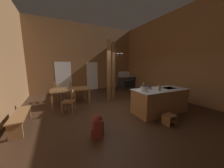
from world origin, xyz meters
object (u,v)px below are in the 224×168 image
object	(u,v)px
dining_table	(70,90)
stockpot_on_counter	(144,89)
stove_range	(127,82)
ladderback_chair_by_post	(59,92)
bottle_short_on_counter	(160,87)
mixing_bowl_on_counter	(149,88)
kitchen_island	(160,101)
step_stool	(169,119)
backpack	(97,125)
ladderback_chair_at_table_end	(73,90)
bottle_tall_on_counter	(143,86)
ladderback_chair_near_window	(70,101)
bench_along_left_wall	(20,118)

from	to	relation	value
dining_table	stockpot_on_counter	xyz separation A→B (m)	(2.12, -2.61, 0.37)
stove_range	ladderback_chair_by_post	xyz separation A→B (m)	(-5.02, -1.18, -0.03)
stockpot_on_counter	bottle_short_on_counter	world-z (taller)	bottle_short_on_counter
mixing_bowl_on_counter	kitchen_island	bearing A→B (deg)	-27.39
stove_range	ladderback_chair_by_post	bearing A→B (deg)	-166.79
dining_table	bottle_short_on_counter	world-z (taller)	bottle_short_on_counter
step_stool	mixing_bowl_on_counter	size ratio (longest dim) A/B	1.59
stockpot_on_counter	step_stool	bearing A→B (deg)	-65.15
ladderback_chair_by_post	stockpot_on_counter	bearing A→B (deg)	-53.37
ladderback_chair_by_post	bottle_short_on_counter	bearing A→B (deg)	-49.85
backpack	bottle_short_on_counter	xyz separation A→B (m)	(2.37, 0.15, 0.74)
step_stool	ladderback_chair_at_table_end	world-z (taller)	ladderback_chair_at_table_end
stove_range	ladderback_chair_by_post	size ratio (longest dim) A/B	1.39
ladderback_chair_at_table_end	backpack	distance (m)	3.86
kitchen_island	step_stool	world-z (taller)	kitchen_island
mixing_bowl_on_counter	bottle_tall_on_counter	distance (m)	0.28
dining_table	bottle_short_on_counter	bearing A→B (deg)	-46.87
ladderback_chair_by_post	backpack	distance (m)	3.89
ladderback_chair_by_post	mixing_bowl_on_counter	world-z (taller)	mixing_bowl_on_counter
stove_range	ladderback_chair_at_table_end	bearing A→B (deg)	-165.16
kitchen_island	stockpot_on_counter	distance (m)	1.02
ladderback_chair_near_window	mixing_bowl_on_counter	distance (m)	3.09
dining_table	step_stool	bearing A→B (deg)	-53.81
kitchen_island	dining_table	size ratio (longest dim) A/B	1.27
kitchen_island	ladderback_chair_near_window	xyz separation A→B (m)	(-3.11, 1.60, -0.01)
ladderback_chair_by_post	ladderback_chair_at_table_end	size ratio (longest dim) A/B	1.00
ladderback_chair_by_post	bottle_short_on_counter	xyz separation A→B (m)	(3.10, -3.67, 0.60)
step_stool	ladderback_chair_near_window	bearing A→B (deg)	137.65
ladderback_chair_by_post	ladderback_chair_at_table_end	bearing A→B (deg)	2.91
mixing_bowl_on_counter	dining_table	bearing A→B (deg)	137.08
dining_table	ladderback_chair_at_table_end	bearing A→B (deg)	73.71
ladderback_chair_at_table_end	stockpot_on_counter	xyz separation A→B (m)	(1.86, -3.50, 0.57)
step_stool	stove_range	bearing A→B (deg)	68.92
step_stool	bench_along_left_wall	xyz separation A→B (m)	(-4.08, 1.84, 0.13)
bottle_tall_on_counter	bottle_short_on_counter	size ratio (longest dim) A/B	0.98
step_stool	dining_table	size ratio (longest dim) A/B	0.21
kitchen_island	bench_along_left_wall	bearing A→B (deg)	167.07
step_stool	ladderback_chair_near_window	xyz separation A→B (m)	(-2.63, 2.39, 0.27)
ladderback_chair_by_post	backpack	size ratio (longest dim) A/B	1.59
stove_range	ladderback_chair_near_window	distance (m)	5.60
bottle_short_on_counter	stockpot_on_counter	bearing A→B (deg)	158.12
backpack	bottle_tall_on_counter	size ratio (longest dim) A/B	1.91
step_stool	bottle_short_on_counter	bearing A→B (deg)	74.14
bench_along_left_wall	ladderback_chair_at_table_end	bearing A→B (deg)	52.71
stove_range	step_stool	xyz separation A→B (m)	(-2.09, -5.42, -0.30)
ladderback_chair_near_window	backpack	distance (m)	2.02
kitchen_island	bottle_tall_on_counter	world-z (taller)	bottle_tall_on_counter
ladderback_chair_near_window	kitchen_island	bearing A→B (deg)	-27.17
backpack	bottle_short_on_counter	bearing A→B (deg)	3.59
step_stool	dining_table	bearing A→B (deg)	126.19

